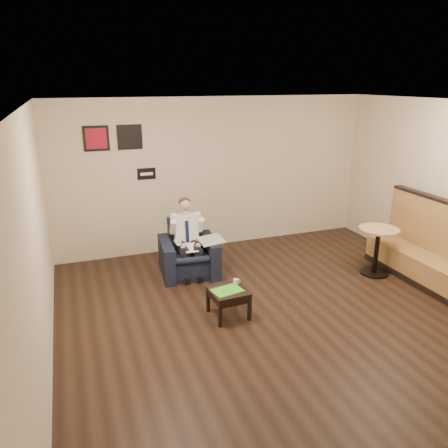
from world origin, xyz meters
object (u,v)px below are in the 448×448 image
object	(u,v)px
cafe_table	(376,251)
smartphone	(227,285)
green_folder	(227,290)
coffee_mug	(236,282)
side_table	(228,303)
armchair	(188,249)
banquette	(437,247)
seated_man	(189,242)

from	to	relation	value
cafe_table	smartphone	bearing A→B (deg)	-173.34
green_folder	coffee_mug	xyz separation A→B (m)	(0.18, 0.13, 0.04)
side_table	armchair	bearing A→B (deg)	94.83
side_table	green_folder	xyz separation A→B (m)	(-0.03, -0.02, 0.20)
side_table	banquette	world-z (taller)	banquette
green_folder	cafe_table	distance (m)	2.84
cafe_table	banquette	bearing A→B (deg)	-49.90
smartphone	cafe_table	xyz separation A→B (m)	(2.74, 0.32, 0.00)
side_table	banquette	distance (m)	3.37
armchair	side_table	distance (m)	1.55
banquette	side_table	bearing A→B (deg)	176.46
coffee_mug	smartphone	bearing A→B (deg)	166.21
coffee_mug	cafe_table	world-z (taller)	cafe_table
side_table	coffee_mug	world-z (taller)	coffee_mug
seated_man	banquette	xyz separation A→B (m)	(3.48, -1.62, 0.05)
green_folder	smartphone	distance (m)	0.17
seated_man	cafe_table	xyz separation A→B (m)	(2.91, -0.95, -0.20)
green_folder	side_table	bearing A→B (deg)	37.00
green_folder	cafe_table	bearing A→B (deg)	9.73
cafe_table	green_folder	bearing A→B (deg)	-170.27
smartphone	seated_man	bearing A→B (deg)	104.51
seated_man	banquette	distance (m)	3.83
armchair	side_table	world-z (taller)	armchair
armchair	smartphone	size ratio (longest dim) A/B	7.38
seated_man	smartphone	bearing A→B (deg)	-76.93
armchair	coffee_mug	distance (m)	1.44
armchair	smartphone	xyz separation A→B (m)	(0.16, -1.38, -0.04)
seated_man	cafe_table	distance (m)	3.07
armchair	banquette	size ratio (longest dim) A/B	0.36
cafe_table	seated_man	bearing A→B (deg)	161.91
side_table	green_folder	distance (m)	0.20
coffee_mug	smartphone	xyz separation A→B (m)	(-0.11, 0.03, -0.04)
seated_man	green_folder	distance (m)	1.45
coffee_mug	cafe_table	bearing A→B (deg)	7.55
smartphone	green_folder	bearing A→B (deg)	-103.96
green_folder	banquette	distance (m)	3.38
side_table	banquette	xyz separation A→B (m)	(3.34, -0.21, 0.45)
green_folder	banquette	world-z (taller)	banquette
armchair	green_folder	xyz separation A→B (m)	(0.10, -1.55, -0.04)
seated_man	coffee_mug	distance (m)	1.34
armchair	green_folder	bearing A→B (deg)	-80.91
armchair	coffee_mug	size ratio (longest dim) A/B	10.88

